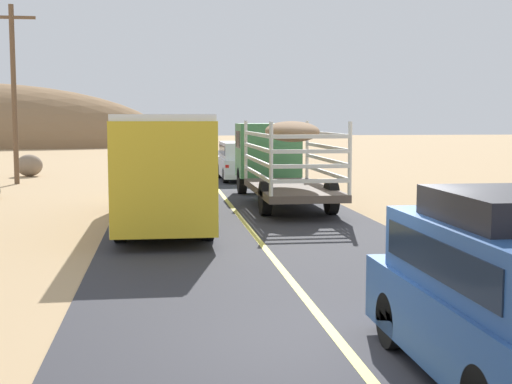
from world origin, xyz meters
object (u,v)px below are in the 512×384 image
at_px(livestock_truck, 276,153).
at_px(boulder_mid_field, 29,165).
at_px(bus, 163,165).
at_px(suv_near, 505,291).
at_px(power_pole_mid, 14,89).
at_px(car_far, 239,159).

bearing_deg(livestock_truck, boulder_mid_field, 132.10).
distance_m(livestock_truck, bus, 7.16).
relative_size(suv_near, boulder_mid_field, 3.28).
height_order(livestock_truck, bus, bus).
relative_size(livestock_truck, bus, 0.97).
bearing_deg(power_pole_mid, boulder_mid_field, 92.79).
xyz_separation_m(livestock_truck, bus, (-4.34, -5.69, -0.04)).
xyz_separation_m(suv_near, bus, (-3.87, 13.73, 0.60)).
xyz_separation_m(car_far, boulder_mid_field, (-11.00, 4.24, -0.49)).
bearing_deg(suv_near, car_far, 90.04).
bearing_deg(bus, power_pole_mid, 116.59).
bearing_deg(bus, boulder_mid_field, 111.23).
bearing_deg(boulder_mid_field, power_pole_mid, -87.21).
bearing_deg(livestock_truck, power_pole_mid, 144.13).
bearing_deg(bus, livestock_truck, 52.65).
distance_m(suv_near, livestock_truck, 19.44).
xyz_separation_m(suv_near, boulder_mid_field, (-11.02, 32.14, -0.56)).
height_order(bus, car_far, bus).
height_order(suv_near, livestock_truck, livestock_truck).
bearing_deg(boulder_mid_field, bus, -68.77).
bearing_deg(car_far, livestock_truck, -86.67).
xyz_separation_m(livestock_truck, car_far, (-0.49, 8.48, -0.70)).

